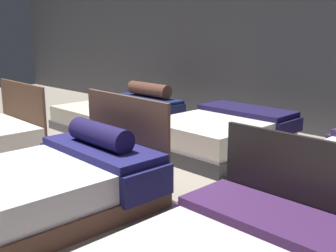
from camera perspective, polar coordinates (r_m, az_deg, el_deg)
name	(u,v)px	position (r m, az deg, el deg)	size (l,w,h in m)	color
ground_plane	(132,181)	(5.00, -4.96, -7.59)	(18.00, 18.00, 0.02)	gray
showroom_back_wall	(291,30)	(7.53, 16.55, 12.60)	(18.00, 0.06, 3.50)	#47474C
bed_1	(51,184)	(4.27, -15.83, -7.75)	(1.64, 2.17, 1.06)	brown
bed_3	(121,114)	(7.72, -6.49, 1.70)	(1.65, 2.00, 0.74)	#59535B
bed_4	(223,134)	(6.08, 7.55, -1.16)	(1.58, 1.94, 0.58)	#323138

